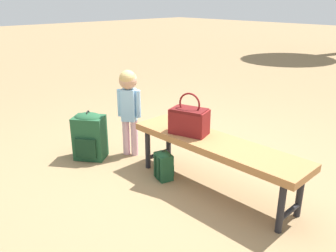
% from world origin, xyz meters
% --- Properties ---
extents(ground_plane, '(40.00, 40.00, 0.00)m').
position_xyz_m(ground_plane, '(0.00, 0.00, 0.00)').
color(ground_plane, '#8C704C').
rests_on(ground_plane, ground).
extents(park_bench, '(1.61, 0.42, 0.45)m').
position_xyz_m(park_bench, '(-0.38, 0.12, 0.39)').
color(park_bench, '#9E6B3D').
rests_on(park_bench, ground).
extents(handbag, '(0.36, 0.27, 0.37)m').
position_xyz_m(handbag, '(-0.12, 0.16, 0.58)').
color(handbag, maroon).
rests_on(handbag, park_bench).
extents(child_standing, '(0.21, 0.18, 0.90)m').
position_xyz_m(child_standing, '(0.68, 0.20, 0.60)').
color(child_standing, '#E5B2C6').
rests_on(child_standing, ground).
extents(backpack_large, '(0.38, 0.36, 0.51)m').
position_xyz_m(backpack_large, '(0.90, 0.55, 0.26)').
color(backpack_large, '#1E4C2D').
rests_on(backpack_large, ground).
extents(backpack_small, '(0.20, 0.18, 0.28)m').
position_xyz_m(backpack_small, '(0.05, 0.31, 0.14)').
color(backpack_small, '#1E4C2D').
rests_on(backpack_small, ground).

